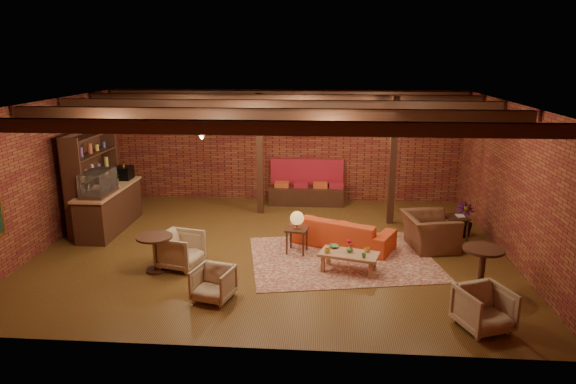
# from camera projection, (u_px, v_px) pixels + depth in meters

# --- Properties ---
(floor) EXTENTS (10.00, 10.00, 0.00)m
(floor) POSITION_uv_depth(u_px,v_px,m) (273.00, 248.00, 11.40)
(floor) COLOR #3C270F
(floor) RESTS_ON ground
(ceiling) EXTENTS (10.00, 8.00, 0.02)m
(ceiling) POSITION_uv_depth(u_px,v_px,m) (272.00, 103.00, 10.56)
(ceiling) COLOR black
(ceiling) RESTS_ON wall_back
(wall_back) EXTENTS (10.00, 0.02, 3.20)m
(wall_back) POSITION_uv_depth(u_px,v_px,m) (287.00, 146.00, 14.83)
(wall_back) COLOR maroon
(wall_back) RESTS_ON ground
(wall_front) EXTENTS (10.00, 0.02, 3.20)m
(wall_front) POSITION_uv_depth(u_px,v_px,m) (242.00, 246.00, 7.13)
(wall_front) COLOR maroon
(wall_front) RESTS_ON ground
(wall_left) EXTENTS (0.02, 8.00, 3.20)m
(wall_left) POSITION_uv_depth(u_px,v_px,m) (48.00, 174.00, 11.34)
(wall_left) COLOR maroon
(wall_left) RESTS_ON ground
(wall_right) EXTENTS (0.02, 8.00, 3.20)m
(wall_right) POSITION_uv_depth(u_px,v_px,m) (512.00, 183.00, 10.62)
(wall_right) COLOR maroon
(wall_right) RESTS_ON ground
(ceiling_beams) EXTENTS (9.80, 6.40, 0.22)m
(ceiling_beams) POSITION_uv_depth(u_px,v_px,m) (272.00, 109.00, 10.59)
(ceiling_beams) COLOR black
(ceiling_beams) RESTS_ON ceiling
(ceiling_pipe) EXTENTS (9.60, 0.12, 0.12)m
(ceiling_pipe) POSITION_uv_depth(u_px,v_px,m) (279.00, 111.00, 12.19)
(ceiling_pipe) COLOR black
(ceiling_pipe) RESTS_ON ceiling
(post_left) EXTENTS (0.16, 0.16, 3.20)m
(post_left) POSITION_uv_depth(u_px,v_px,m) (260.00, 155.00, 13.52)
(post_left) COLOR black
(post_left) RESTS_ON ground
(post_right) EXTENTS (0.16, 0.16, 3.20)m
(post_right) POSITION_uv_depth(u_px,v_px,m) (393.00, 161.00, 12.70)
(post_right) COLOR black
(post_right) RESTS_ON ground
(service_counter) EXTENTS (0.80, 2.50, 1.60)m
(service_counter) POSITION_uv_depth(u_px,v_px,m) (109.00, 198.00, 12.44)
(service_counter) COLOR black
(service_counter) RESTS_ON ground
(plant_counter) EXTENTS (0.35, 0.39, 0.30)m
(plant_counter) POSITION_uv_depth(u_px,v_px,m) (115.00, 179.00, 12.52)
(plant_counter) COLOR #337F33
(plant_counter) RESTS_ON service_counter
(shelving_hutch) EXTENTS (0.52, 2.00, 2.40)m
(shelving_hutch) POSITION_uv_depth(u_px,v_px,m) (93.00, 180.00, 12.47)
(shelving_hutch) COLOR black
(shelving_hutch) RESTS_ON ground
(banquette) EXTENTS (2.10, 0.70, 1.00)m
(banquette) POSITION_uv_depth(u_px,v_px,m) (306.00, 187.00, 14.64)
(banquette) COLOR maroon
(banquette) RESTS_ON ground
(service_sign) EXTENTS (0.86, 0.06, 0.30)m
(service_sign) POSITION_uv_depth(u_px,v_px,m) (306.00, 124.00, 13.72)
(service_sign) COLOR #FF4519
(service_sign) RESTS_ON ceiling
(ceiling_spotlights) EXTENTS (6.40, 4.40, 0.28)m
(ceiling_spotlights) POSITION_uv_depth(u_px,v_px,m) (272.00, 119.00, 10.65)
(ceiling_spotlights) COLOR black
(ceiling_spotlights) RESTS_ON ceiling
(rug) EXTENTS (4.23, 3.53, 0.01)m
(rug) POSITION_uv_depth(u_px,v_px,m) (342.00, 258.00, 10.82)
(rug) COLOR maroon
(rug) RESTS_ON floor
(sofa) EXTENTS (2.41, 1.74, 0.66)m
(sofa) POSITION_uv_depth(u_px,v_px,m) (342.00, 232.00, 11.46)
(sofa) COLOR red
(sofa) RESTS_ON floor
(coffee_table) EXTENTS (1.25, 0.85, 0.64)m
(coffee_table) POSITION_uv_depth(u_px,v_px,m) (349.00, 255.00, 10.11)
(coffee_table) COLOR #9B6748
(coffee_table) RESTS_ON floor
(side_table_lamp) EXTENTS (0.52, 0.52, 0.94)m
(side_table_lamp) POSITION_uv_depth(u_px,v_px,m) (297.00, 221.00, 10.97)
(side_table_lamp) COLOR black
(side_table_lamp) RESTS_ON floor
(round_table_left) EXTENTS (0.71, 0.71, 0.74)m
(round_table_left) POSITION_uv_depth(u_px,v_px,m) (155.00, 247.00, 10.08)
(round_table_left) COLOR black
(round_table_left) RESTS_ON floor
(armchair_a) EXTENTS (0.89, 0.92, 0.79)m
(armchair_a) POSITION_uv_depth(u_px,v_px,m) (180.00, 248.00, 10.30)
(armchair_a) COLOR beige
(armchair_a) RESTS_ON floor
(armchair_b) EXTENTS (0.78, 0.75, 0.66)m
(armchair_b) POSITION_uv_depth(u_px,v_px,m) (213.00, 282.00, 8.95)
(armchair_b) COLOR beige
(armchair_b) RESTS_ON floor
(armchair_right) EXTENTS (0.97, 1.30, 1.04)m
(armchair_right) POSITION_uv_depth(u_px,v_px,m) (430.00, 226.00, 11.28)
(armchair_right) COLOR brown
(armchair_right) RESTS_ON floor
(side_table_book) EXTENTS (0.60, 0.60, 0.58)m
(side_table_book) POSITION_uv_depth(u_px,v_px,m) (456.00, 218.00, 11.84)
(side_table_book) COLOR black
(side_table_book) RESTS_ON floor
(round_table_right) EXTENTS (0.72, 0.72, 0.84)m
(round_table_right) POSITION_uv_depth(u_px,v_px,m) (482.00, 263.00, 9.17)
(round_table_right) COLOR black
(round_table_right) RESTS_ON floor
(armchair_far) EXTENTS (0.94, 0.91, 0.76)m
(armchair_far) POSITION_uv_depth(u_px,v_px,m) (484.00, 307.00, 7.97)
(armchair_far) COLOR beige
(armchair_far) RESTS_ON floor
(plant_tall) EXTENTS (1.63, 1.63, 2.38)m
(plant_tall) POSITION_uv_depth(u_px,v_px,m) (466.00, 187.00, 11.86)
(plant_tall) COLOR #4C7F4C
(plant_tall) RESTS_ON floor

